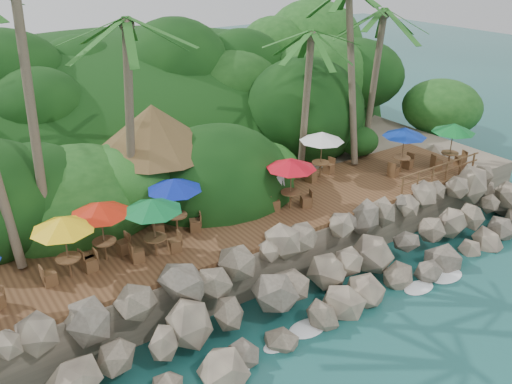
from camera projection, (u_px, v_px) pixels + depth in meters
ground at (343, 325)px, 21.10m from camera, size 140.00×140.00×0.00m
land_base at (162, 169)px, 32.61m from camera, size 32.00×25.20×2.10m
jungle_hill at (117, 150)px, 38.66m from camera, size 44.80×28.00×15.40m
seawall at (312, 276)px, 22.10m from camera, size 29.00×4.00×2.30m
terrace at (256, 216)px, 24.65m from camera, size 26.00×5.00×0.20m
jungle_foliage at (170, 191)px, 32.31m from camera, size 44.00×16.00×12.00m
foam_line at (338, 321)px, 21.31m from camera, size 25.20×0.80×0.06m
palapa at (153, 128)px, 24.69m from camera, size 5.67×5.67×4.60m
dining_clusters at (241, 179)px, 23.10m from camera, size 25.89×5.17×2.48m
railing at (440, 171)px, 27.57m from camera, size 6.10×0.10×1.00m
waiter at (279, 187)px, 25.15m from camera, size 0.76×0.61×1.81m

